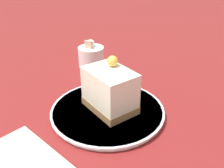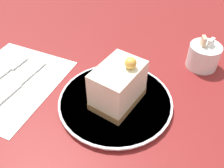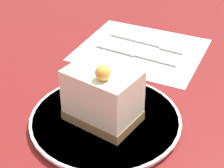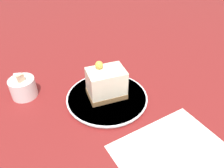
% 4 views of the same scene
% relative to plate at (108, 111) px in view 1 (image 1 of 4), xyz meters
% --- Properties ---
extents(ground_plane, '(4.00, 4.00, 0.00)m').
position_rel_plate_xyz_m(ground_plane, '(0.01, -0.01, -0.01)').
color(ground_plane, maroon).
extents(plate, '(0.23, 0.23, 0.01)m').
position_rel_plate_xyz_m(plate, '(0.00, 0.00, 0.00)').
color(plate, white).
rests_on(plate, ground_plane).
extents(cake_slice, '(0.10, 0.12, 0.11)m').
position_rel_plate_xyz_m(cake_slice, '(0.01, -0.00, 0.05)').
color(cake_slice, olive).
rests_on(cake_slice, plate).
extents(sugar_bowl, '(0.07, 0.07, 0.08)m').
position_rel_plate_xyz_m(sugar_bowl, '(0.15, 0.19, 0.02)').
color(sugar_bowl, white).
rests_on(sugar_bowl, ground_plane).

